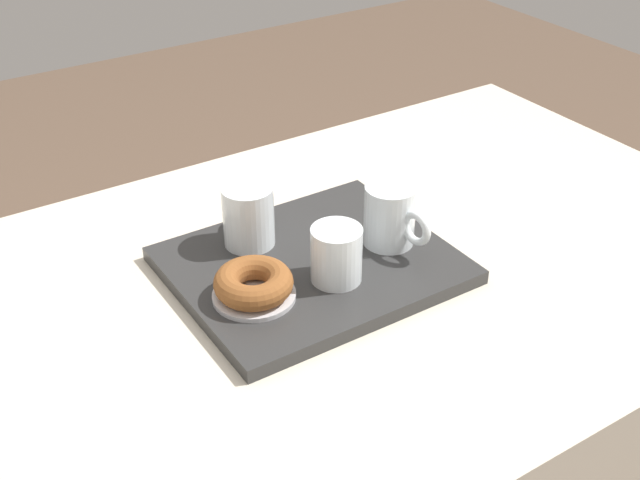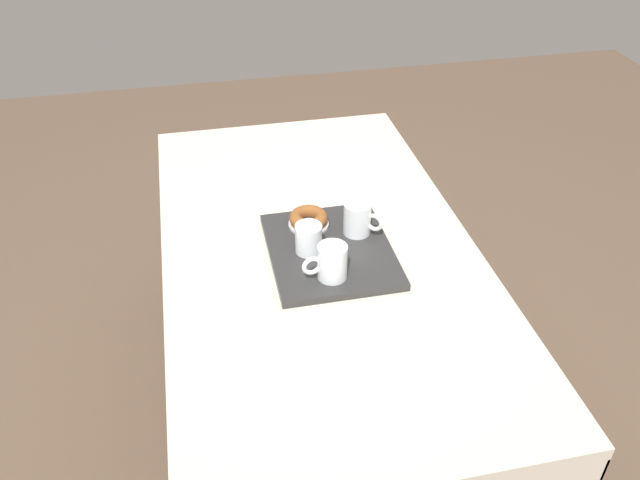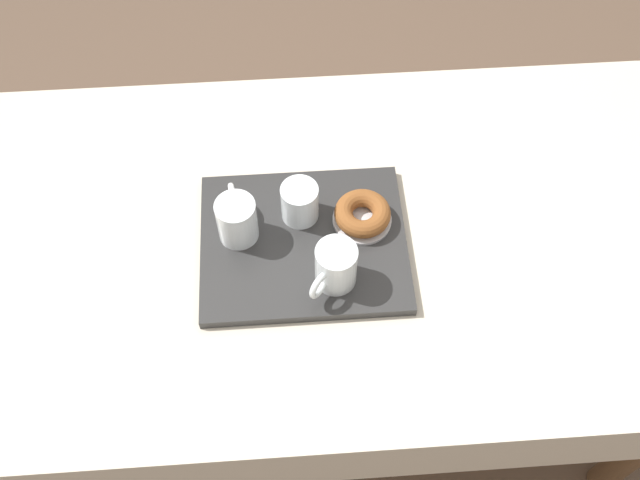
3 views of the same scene
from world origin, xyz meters
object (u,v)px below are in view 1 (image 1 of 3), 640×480
Objects in this scene: water_glass_near at (336,257)px; sugar_donut_left at (253,283)px; dining_table at (294,338)px; tea_mug_left at (249,217)px; serving_tray at (312,265)px; tea_mug_right at (392,218)px; donut_plate_left at (254,295)px.

sugar_donut_left is (-0.12, 0.02, -0.01)m from water_glass_near.
dining_table is at bearing 143.10° from water_glass_near.
tea_mug_left is 0.16m from water_glass_near.
tea_mug_right is at bearing -12.60° from serving_tray.
donut_plate_left is at bearing 180.00° from sugar_donut_left.
dining_table is at bearing 178.27° from tea_mug_right.
dining_table is 15.26× the size of tea_mug_left.
donut_plate_left is at bearing -177.87° from tea_mug_right.
tea_mug_right is at bearing -1.73° from dining_table.
tea_mug_right reaches higher than donut_plate_left.
tea_mug_right is (0.12, -0.03, 0.05)m from serving_tray.
donut_plate_left is (-0.12, 0.02, -0.03)m from water_glass_near.
dining_table is 19.18× the size of water_glass_near.
tea_mug_left is 0.21m from tea_mug_right.
serving_tray is 0.12m from tea_mug_left.
serving_tray is at bearing 17.33° from sugar_donut_left.
serving_tray is 0.12m from donut_plate_left.
tea_mug_left is 1.26× the size of water_glass_near.
sugar_donut_left is at bearing -177.87° from tea_mug_right.
tea_mug_right reaches higher than sugar_donut_left.
sugar_donut_left is (-0.07, -0.01, 0.14)m from dining_table.
tea_mug_right is at bearing 15.00° from water_glass_near.
sugar_donut_left is at bearing -162.67° from serving_tray.
tea_mug_left is 0.15m from donut_plate_left.
serving_tray is 4.84× the size of water_glass_near.
dining_table is at bearing 11.37° from sugar_donut_left.
donut_plate_left is 1.06× the size of sugar_donut_left.
water_glass_near reaches higher than dining_table.
water_glass_near is 0.12m from sugar_donut_left.
water_glass_near is 0.71× the size of donut_plate_left.
water_glass_near is 0.13m from donut_plate_left.
water_glass_near is 0.75× the size of sugar_donut_left.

